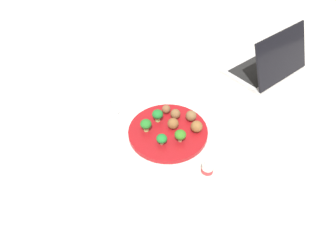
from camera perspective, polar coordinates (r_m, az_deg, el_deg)
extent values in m
plane|color=silver|center=(1.06, 0.00, -1.39)|extent=(4.00, 4.00, 0.00)
cylinder|color=maroon|center=(1.05, 0.00, -1.09)|extent=(0.28, 0.28, 0.02)
cylinder|color=#A3C266|center=(1.04, -4.18, -0.52)|extent=(0.02, 0.02, 0.02)
ellipsoid|color=#267328|center=(1.03, -4.25, 0.38)|extent=(0.04, 0.04, 0.03)
cylinder|color=#97BC73|center=(1.01, 2.33, -2.52)|extent=(0.01, 0.01, 0.01)
ellipsoid|color=#347721|center=(0.99, 2.37, -1.67)|extent=(0.04, 0.04, 0.03)
cylinder|color=#98CE6A|center=(1.07, -1.98, 1.36)|extent=(0.02, 0.02, 0.02)
ellipsoid|color=#1F742D|center=(1.06, -2.01, 2.26)|extent=(0.04, 0.04, 0.03)
cylinder|color=#ACC17F|center=(1.00, -1.19, -3.18)|extent=(0.01, 0.01, 0.01)
ellipsoid|color=#1F792E|center=(0.98, -1.21, -2.42)|extent=(0.04, 0.04, 0.03)
sphere|color=brown|center=(1.07, 4.44, 1.95)|extent=(0.04, 0.04, 0.04)
sphere|color=brown|center=(1.08, 1.42, 2.33)|extent=(0.04, 0.04, 0.04)
sphere|color=brown|center=(1.03, 5.49, -0.10)|extent=(0.04, 0.04, 0.04)
sphere|color=brown|center=(1.04, 0.97, 0.47)|extent=(0.04, 0.04, 0.04)
sphere|color=brown|center=(1.10, -0.35, 3.25)|extent=(0.03, 0.03, 0.03)
cube|color=white|center=(1.19, -10.74, 3.96)|extent=(0.17, 0.12, 0.01)
cube|color=silver|center=(1.17, -10.91, 3.42)|extent=(0.09, 0.02, 0.01)
cube|color=silver|center=(1.20, -12.92, 4.54)|extent=(0.03, 0.02, 0.01)
cube|color=silver|center=(1.17, -9.18, 4.06)|extent=(0.09, 0.02, 0.01)
cube|color=silver|center=(1.22, -11.62, 5.38)|extent=(0.06, 0.02, 0.01)
cylinder|color=white|center=(0.93, 7.56, -8.15)|extent=(0.04, 0.04, 0.06)
cylinder|color=red|center=(0.93, 7.54, -8.25)|extent=(0.04, 0.04, 0.02)
cylinder|color=silver|center=(0.90, 7.75, -6.89)|extent=(0.03, 0.03, 0.01)
cube|color=silver|center=(1.42, 17.54, 10.37)|extent=(0.27, 0.35, 0.02)
cube|color=black|center=(1.41, 17.61, 10.66)|extent=(0.21, 0.31, 0.00)
cube|color=black|center=(1.34, 20.98, 12.42)|extent=(0.13, 0.32, 0.19)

